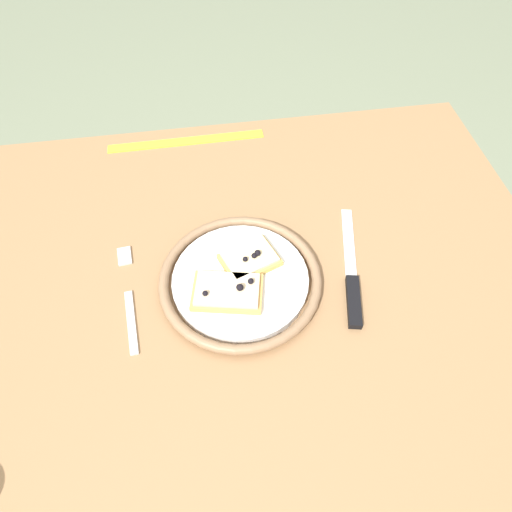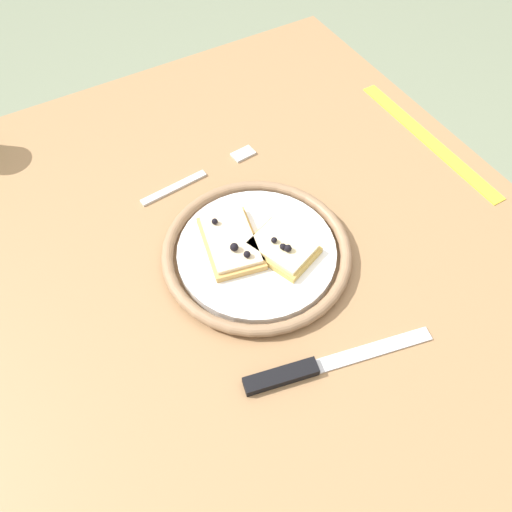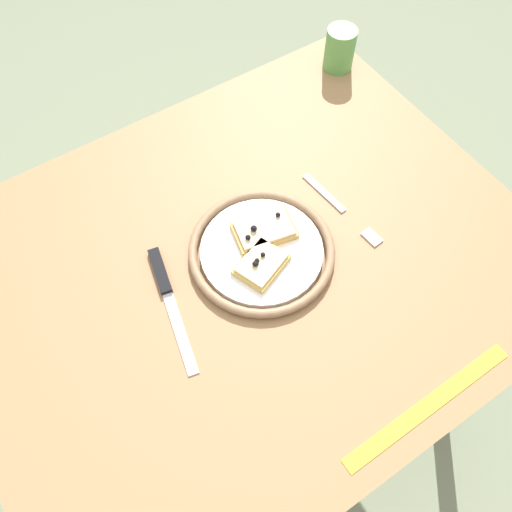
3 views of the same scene
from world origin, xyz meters
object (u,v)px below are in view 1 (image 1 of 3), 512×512
Objects in this scene: pizza_slice_near at (228,291)px; fork at (129,296)px; knife at (352,284)px; measuring_tape at (186,141)px; dining_table at (256,315)px; pizza_slice_far at (250,259)px; plate at (241,281)px.

fork is (-0.15, 0.03, -0.02)m from pizza_slice_near.
measuring_tape is (-0.24, 0.40, -0.00)m from knife.
dining_table is 4.96× the size of fork.
pizza_slice_near is 0.50× the size of knife.
fork is at bearing 169.30° from pizza_slice_near.
measuring_tape is at bearing 104.09° from pizza_slice_far.
knife is (0.18, -0.03, -0.01)m from plate.
knife reaches higher than dining_table.
pizza_slice_near is at bearing -151.15° from dining_table.
measuring_tape is (-0.09, 0.36, 0.11)m from dining_table.
pizza_slice_near is at bearing -10.70° from fork.
pizza_slice_far is (-0.01, 0.03, 0.14)m from dining_table.
plate is at bearing -176.01° from dining_table.
pizza_slice_far is at bearing 57.07° from plate.
knife is 0.35m from fork.
knife is 0.46m from measuring_tape.
knife is at bearing -1.52° from pizza_slice_near.
pizza_slice_near is 0.37× the size of measuring_tape.
fork is at bearing -107.84° from measuring_tape.
pizza_slice_far is 0.44× the size of knife.
dining_table is 0.23m from fork.
plate is 0.04m from pizza_slice_far.
pizza_slice_far is at bearing 7.57° from fork.
fork reaches higher than measuring_tape.
measuring_tape is at bearing 100.02° from plate.
pizza_slice_far is 0.35m from measuring_tape.
measuring_tape is at bearing 103.99° from dining_table.
knife is 1.18× the size of fork.
pizza_slice_far reaches higher than fork.
fork is at bearing 179.39° from dining_table.
dining_table is 4.19× the size of knife.
plate is 2.17× the size of pizza_slice_near.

